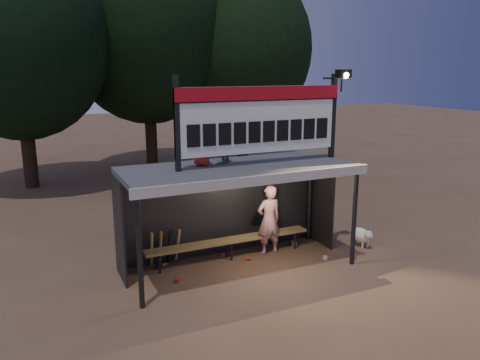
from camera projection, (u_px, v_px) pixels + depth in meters
ground at (239, 267)px, 10.45m from camera, size 80.00×80.00×0.00m
player at (269, 220)px, 11.05m from camera, size 0.63×0.43×1.68m
child_a at (220, 140)px, 10.06m from camera, size 0.64×0.63×1.04m
child_b at (202, 144)px, 9.80m from camera, size 0.53×0.49×0.91m
dugout_shelter at (235, 185)px, 10.24m from camera, size 5.10×2.08×2.32m
scoreboard_assembly at (263, 117)px, 9.91m from camera, size 4.10×0.27×1.99m
bench at (229, 241)px, 10.84m from camera, size 4.00×0.35×0.48m
tree_left at (17, 34)px, 16.38m from camera, size 6.46×6.46×9.27m
tree_mid at (146, 24)px, 19.60m from camera, size 7.22×7.22×10.36m
tree_right at (243, 49)px, 20.58m from camera, size 6.08×6.08×8.72m
dog at (362, 235)px, 11.66m from camera, size 0.36×0.81×0.49m
bats at (165, 247)px, 10.48m from camera, size 0.69×0.35×0.84m
litter at (250, 257)px, 10.93m from camera, size 3.63×1.33×0.08m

